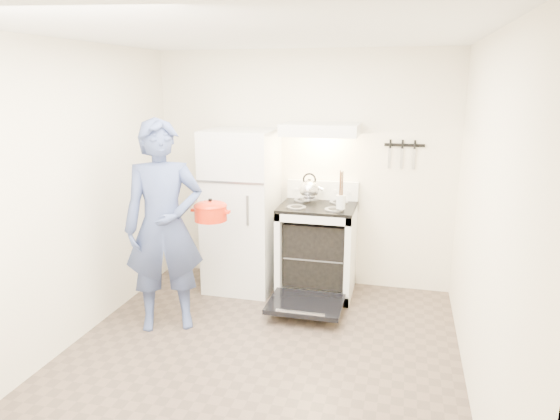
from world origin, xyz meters
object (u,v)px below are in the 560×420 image
Objects in this scene: person at (164,227)px; dutch_oven at (211,213)px; refrigerator at (242,210)px; tea_kettle at (309,188)px; stove_body at (317,251)px.

person is 0.42m from dutch_oven.
refrigerator is 1.11m from person.
tea_kettle is (0.70, 0.10, 0.26)m from refrigerator.
tea_kettle is 0.17× the size of person.
refrigerator reaches higher than tea_kettle.
stove_body is at bearing 1.77° from refrigerator.
person is 5.19× the size of dutch_oven.
stove_body is (0.81, 0.02, -0.39)m from refrigerator.
dutch_oven is at bearing -134.08° from stove_body.
refrigerator is 0.90m from stove_body.
refrigerator is 0.90× the size of person.
person is (-1.18, -1.06, 0.48)m from stove_body.
dutch_oven reaches higher than stove_body.
refrigerator is 4.69× the size of dutch_oven.
stove_body is at bearing 17.13° from person.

